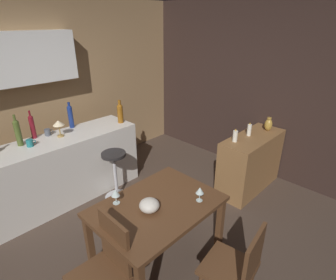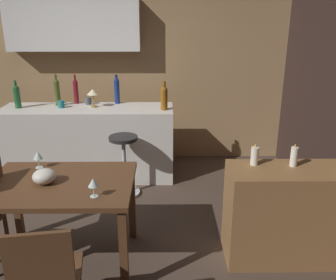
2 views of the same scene
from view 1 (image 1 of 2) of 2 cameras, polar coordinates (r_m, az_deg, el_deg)
name	(u,v)px [view 1 (image 1 of 2)]	position (r m, az deg, el deg)	size (l,w,h in m)	color
ground_plane	(135,247)	(3.23, -6.90, -21.50)	(9.00, 9.00, 0.00)	#47382D
wall_kitchen_back	(29,90)	(4.20, -27.16, 9.31)	(5.20, 0.33, 2.60)	#9E7A51
wall_side_right	(243,88)	(4.55, 15.58, 10.57)	(0.10, 4.40, 2.60)	#33231E
dining_table	(157,213)	(2.62, -2.28, -15.07)	(1.16, 0.82, 0.74)	#56351E
kitchen_counter	(62,170)	(3.92, -21.46, -5.86)	(2.10, 0.60, 0.90)	silver
sideboard_cabinet	(250,162)	(4.09, 16.93, -4.56)	(1.10, 0.44, 0.82)	olive
chair_near_window	(105,268)	(2.43, -13.13, -24.74)	(0.41, 0.41, 0.92)	#56351E
chair_by_doorway	(236,268)	(2.45, 14.22, -24.66)	(0.45, 0.45, 0.87)	#56351E
bar_stool	(115,175)	(3.75, -11.02, -7.21)	(0.34, 0.34, 0.71)	#262323
wine_glass_left	(115,193)	(2.55, -11.01, -10.88)	(0.08, 0.08, 0.15)	silver
wine_glass_right	(200,191)	(2.56, 6.72, -10.58)	(0.08, 0.08, 0.15)	silver
fruit_bowl	(149,205)	(2.46, -3.95, -13.55)	(0.18, 0.18, 0.12)	beige
wine_bottle_cobalt	(70,115)	(4.00, -19.86, 4.88)	(0.07, 0.07, 0.37)	navy
wine_bottle_olive	(18,132)	(3.67, -29.10, 1.55)	(0.07, 0.07, 0.39)	#475623
wine_bottle_ruby	(32,126)	(3.83, -26.69, 2.70)	(0.06, 0.06, 0.37)	maroon
wine_bottle_amber	(120,112)	(4.02, -10.06, 5.78)	(0.08, 0.08, 0.34)	#8C5114
cup_teal	(30,143)	(3.63, -27.08, -0.57)	(0.11, 0.08, 0.09)	teal
cup_slate	(48,132)	(3.88, -24.01, 1.50)	(0.11, 0.08, 0.09)	#515660
counter_lamp	(59,124)	(3.73, -22.06, 3.12)	(0.14, 0.14, 0.22)	#A58447
pillar_candle_tall	(235,136)	(3.65, 13.96, 0.79)	(0.06, 0.06, 0.18)	white
pillar_candle_short	(249,130)	(3.90, 16.73, 2.03)	(0.06, 0.06, 0.19)	white
vase_brass	(268,125)	(4.16, 20.40, 3.07)	(0.11, 0.11, 0.20)	#B78C38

